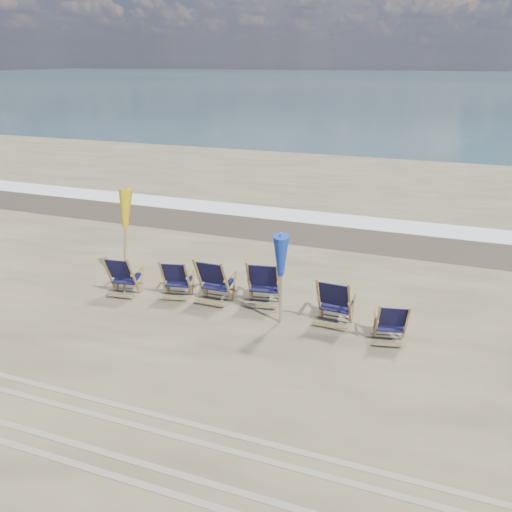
# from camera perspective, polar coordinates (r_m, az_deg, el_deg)

# --- Properties ---
(ocean) EXTENTS (400.00, 400.00, 0.00)m
(ocean) POSITION_cam_1_polar(r_m,az_deg,el_deg) (135.47, 19.38, 18.36)
(ocean) COLOR #324C53
(ocean) RESTS_ON ground
(surf_foam) EXTENTS (200.00, 1.40, 0.01)m
(surf_foam) POSITION_cam_1_polar(r_m,az_deg,el_deg) (16.74, 7.12, 4.37)
(surf_foam) COLOR silver
(surf_foam) RESTS_ON ground
(wet_sand_strip) EXTENTS (200.00, 2.60, 0.00)m
(wet_sand_strip) POSITION_cam_1_polar(r_m,az_deg,el_deg) (15.35, 5.84, 2.82)
(wet_sand_strip) COLOR #42362A
(wet_sand_strip) RESTS_ON ground
(tire_tracks) EXTENTS (80.00, 1.30, 0.01)m
(tire_tracks) POSITION_cam_1_polar(r_m,az_deg,el_deg) (7.51, -13.90, -19.94)
(tire_tracks) COLOR gray
(tire_tracks) RESTS_ON ground
(beach_chair_0) EXTENTS (0.75, 0.82, 1.02)m
(beach_chair_0) POSITION_cam_1_polar(r_m,az_deg,el_deg) (11.13, -13.87, -2.36)
(beach_chair_0) COLOR black
(beach_chair_0) RESTS_ON ground
(beach_chair_1) EXTENTS (0.75, 0.81, 0.97)m
(beach_chair_1) POSITION_cam_1_polar(r_m,az_deg,el_deg) (10.82, -7.80, -2.74)
(beach_chair_1) COLOR black
(beach_chair_1) RESTS_ON ground
(beach_chair_2) EXTENTS (0.71, 0.80, 1.11)m
(beach_chair_2) POSITION_cam_1_polar(r_m,az_deg,el_deg) (10.44, -3.45, -3.12)
(beach_chair_2) COLOR black
(beach_chair_2) RESTS_ON ground
(beach_chair_3) EXTENTS (0.84, 0.91, 1.12)m
(beach_chair_3) POSITION_cam_1_polar(r_m,az_deg,el_deg) (10.35, 2.56, -3.29)
(beach_chair_3) COLOR black
(beach_chair_3) RESTS_ON ground
(beach_chair_4) EXTENTS (0.73, 0.81, 1.08)m
(beach_chair_4) POSITION_cam_1_polar(r_m,az_deg,el_deg) (9.71, 10.63, -5.55)
(beach_chair_4) COLOR black
(beach_chair_4) RESTS_ON ground
(beach_chair_5) EXTENTS (0.70, 0.76, 0.91)m
(beach_chair_5) POSITION_cam_1_polar(r_m,az_deg,el_deg) (9.45, 16.79, -7.55)
(beach_chair_5) COLOR black
(beach_chair_5) RESTS_ON ground
(umbrella_yellow) EXTENTS (0.30, 0.30, 2.31)m
(umbrella_yellow) POSITION_cam_1_polar(r_m,az_deg,el_deg) (11.16, -15.08, 4.51)
(umbrella_yellow) COLOR olive
(umbrella_yellow) RESTS_ON ground
(umbrella_blue) EXTENTS (0.30, 0.30, 1.97)m
(umbrella_blue) POSITION_cam_1_polar(r_m,az_deg,el_deg) (9.31, 2.89, -0.17)
(umbrella_blue) COLOR #A5A5AD
(umbrella_blue) RESTS_ON ground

